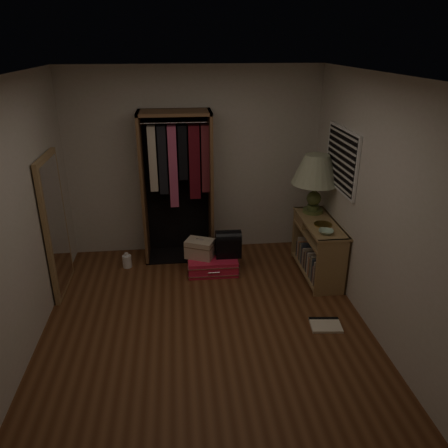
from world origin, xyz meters
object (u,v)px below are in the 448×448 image
Objects in this scene: train_case at (200,248)px; black_bag at (228,243)px; floor_mirror at (56,226)px; table_lamp at (316,171)px; console_bookshelf at (317,246)px; open_wardrobe at (179,174)px; pink_suitcase at (213,264)px; white_jug at (127,261)px.

train_case is 0.38m from black_bag.
floor_mirror reaches higher than train_case.
train_case is 1.82m from table_lamp.
train_case is 1.18× the size of black_bag.
open_wardrobe reaches higher than console_bookshelf.
pink_suitcase is (0.40, -0.54, -1.11)m from open_wardrobe.
pink_suitcase is at bearing -175.49° from table_lamp.
white_jug reaches higher than pink_suitcase.
white_jug is at bearing 168.90° from pink_suitcase.
white_jug is (-1.15, 0.24, -0.01)m from pink_suitcase.
pink_suitcase is 0.36m from black_bag.
table_lamp reaches higher than console_bookshelf.
table_lamp reaches higher than white_jug.
floor_mirror is at bearing -172.34° from pink_suitcase.
train_case is (0.23, -0.51, -0.88)m from open_wardrobe.
floor_mirror is at bearing -171.62° from black_bag.
floor_mirror is at bearing -179.40° from console_bookshelf.
floor_mirror reaches higher than pink_suitcase.
pink_suitcase is at bearing 7.11° from floor_mirror.
floor_mirror is 1.15m from white_jug.
open_wardrobe is 1.21× the size of floor_mirror.
table_lamp is (1.15, 0.08, 0.93)m from black_bag.
console_bookshelf is 1.54m from train_case.
floor_mirror is at bearing -152.52° from open_wardrobe.
open_wardrobe is 1.71m from floor_mirror.
black_bag is 1.72× the size of white_jug.
console_bookshelf is at bearing 15.35° from train_case.
console_bookshelf is 1.41m from pink_suitcase.
floor_mirror is at bearing -146.92° from white_jug.
console_bookshelf is at bearing -22.76° from open_wardrobe.
console_bookshelf is at bearing -9.89° from white_jug.
floor_mirror is 3.92× the size of train_case.
open_wardrobe reaches higher than floor_mirror.
table_lamp is 3.69× the size of white_jug.
open_wardrobe is 4.73× the size of train_case.
black_bag is (0.22, 0.03, 0.29)m from pink_suitcase.
console_bookshelf is at bearing -7.83° from pink_suitcase.
black_bag reaches higher than white_jug.
black_bag is (-1.14, 0.23, -0.00)m from console_bookshelf.
train_case reaches higher than pink_suitcase.
open_wardrobe is (-1.76, 0.74, 0.81)m from console_bookshelf.
table_lamp is 2.81m from white_jug.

